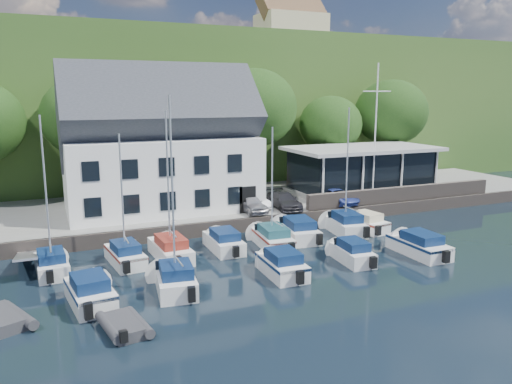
% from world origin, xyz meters
% --- Properties ---
extents(ground, '(180.00, 180.00, 0.00)m').
position_xyz_m(ground, '(0.00, 0.00, 0.00)').
color(ground, black).
rests_on(ground, ground).
extents(quay, '(60.00, 13.00, 1.00)m').
position_xyz_m(quay, '(0.00, 17.50, 0.50)').
color(quay, gray).
rests_on(quay, ground).
extents(quay_face, '(60.00, 0.30, 1.00)m').
position_xyz_m(quay_face, '(0.00, 11.00, 0.50)').
color(quay_face, '#5D524A').
rests_on(quay_face, ground).
extents(hillside, '(160.00, 75.00, 16.00)m').
position_xyz_m(hillside, '(0.00, 62.00, 8.00)').
color(hillside, '#2B501E').
rests_on(hillside, ground).
extents(field_patch, '(50.00, 30.00, 0.30)m').
position_xyz_m(field_patch, '(8.00, 70.00, 16.15)').
color(field_patch, '#516331').
rests_on(field_patch, hillside).
extents(farmhouse, '(10.40, 7.00, 8.20)m').
position_xyz_m(farmhouse, '(22.00, 52.00, 20.10)').
color(farmhouse, beige).
rests_on(farmhouse, hillside).
extents(harbor_building, '(14.40, 8.20, 8.70)m').
position_xyz_m(harbor_building, '(-7.00, 16.50, 5.35)').
color(harbor_building, white).
rests_on(harbor_building, quay).
extents(club_pavilion, '(13.20, 7.20, 4.10)m').
position_xyz_m(club_pavilion, '(11.00, 16.00, 3.05)').
color(club_pavilion, black).
rests_on(club_pavilion, quay).
extents(seawall, '(18.00, 0.50, 1.20)m').
position_xyz_m(seawall, '(12.00, 11.40, 1.60)').
color(seawall, '#5D524A').
rests_on(seawall, quay).
extents(gangway, '(1.20, 6.00, 1.40)m').
position_xyz_m(gangway, '(-16.50, 9.00, 0.00)').
color(gangway, silver).
rests_on(gangway, ground).
extents(car_silver, '(1.73, 3.88, 1.30)m').
position_xyz_m(car_silver, '(-1.20, 12.68, 1.65)').
color(car_silver, '#A1A1A5').
rests_on(car_silver, quay).
extents(car_white, '(1.91, 3.80, 1.19)m').
position_xyz_m(car_white, '(-0.54, 13.82, 1.60)').
color(car_white, white).
rests_on(car_white, quay).
extents(car_dgrey, '(1.94, 4.34, 1.24)m').
position_xyz_m(car_dgrey, '(1.65, 12.77, 1.62)').
color(car_dgrey, '#2A292E').
rests_on(car_dgrey, quay).
extents(car_blue, '(2.14, 3.92, 1.27)m').
position_xyz_m(car_blue, '(6.32, 12.67, 1.64)').
color(car_blue, '#324599').
rests_on(car_blue, quay).
extents(flagpole, '(2.68, 0.20, 11.18)m').
position_xyz_m(flagpole, '(9.97, 12.80, 6.59)').
color(flagpole, white).
rests_on(flagpole, quay).
extents(tree_1, '(7.44, 7.44, 10.17)m').
position_xyz_m(tree_1, '(-11.73, 22.68, 6.09)').
color(tree_1, black).
rests_on(tree_1, quay).
extents(tree_2, '(7.46, 7.46, 10.20)m').
position_xyz_m(tree_2, '(-1.93, 21.58, 6.10)').
color(tree_2, black).
rests_on(tree_2, quay).
extents(tree_3, '(8.14, 8.14, 11.12)m').
position_xyz_m(tree_3, '(3.20, 22.38, 6.56)').
color(tree_3, black).
rests_on(tree_3, quay).
extents(tree_4, '(6.28, 6.28, 8.59)m').
position_xyz_m(tree_4, '(11.31, 21.98, 5.29)').
color(tree_4, black).
rests_on(tree_4, quay).
extents(tree_5, '(7.49, 7.49, 10.23)m').
position_xyz_m(tree_5, '(18.10, 21.27, 6.11)').
color(tree_5, black).
rests_on(tree_5, quay).
extents(boat_r1_0, '(2.07, 5.14, 8.33)m').
position_xyz_m(boat_r1_0, '(-15.26, 7.24, 4.17)').
color(boat_r1_0, white).
rests_on(boat_r1_0, ground).
extents(boat_r1_1, '(2.34, 5.58, 8.37)m').
position_xyz_m(boat_r1_1, '(-11.30, 7.29, 4.18)').
color(boat_r1_1, white).
rests_on(boat_r1_1, ground).
extents(boat_r1_2, '(2.21, 6.30, 8.67)m').
position_xyz_m(boat_r1_2, '(-8.65, 7.26, 4.34)').
color(boat_r1_2, white).
rests_on(boat_r1_2, ground).
extents(boat_r1_3, '(1.91, 5.58, 1.36)m').
position_xyz_m(boat_r1_3, '(-5.15, 7.58, 0.68)').
color(boat_r1_3, white).
rests_on(boat_r1_3, ground).
extents(boat_r1_4, '(2.49, 6.40, 8.48)m').
position_xyz_m(boat_r1_4, '(-1.99, 7.15, 4.24)').
color(boat_r1_4, white).
rests_on(boat_r1_4, ground).
extents(boat_r1_5, '(2.93, 6.46, 1.47)m').
position_xyz_m(boat_r1_5, '(0.36, 8.00, 0.74)').
color(boat_r1_5, white).
rests_on(boat_r1_5, ground).
extents(boat_r1_6, '(2.75, 5.90, 9.43)m').
position_xyz_m(boat_r1_6, '(4.12, 7.93, 4.72)').
color(boat_r1_6, white).
rests_on(boat_r1_6, ground).
extents(boat_r1_7, '(2.54, 5.32, 1.39)m').
position_xyz_m(boat_r1_7, '(5.82, 7.92, 0.69)').
color(boat_r1_7, white).
rests_on(boat_r1_7, ground).
extents(boat_r2_0, '(2.55, 5.50, 1.51)m').
position_xyz_m(boat_r2_0, '(-13.69, 2.10, 0.76)').
color(boat_r2_0, white).
rests_on(boat_r2_0, ground).
extents(boat_r2_1, '(2.65, 5.54, 9.10)m').
position_xyz_m(boat_r2_1, '(-9.62, 2.15, 4.55)').
color(boat_r2_1, white).
rests_on(boat_r2_1, ground).
extents(boat_r2_2, '(2.11, 5.29, 1.45)m').
position_xyz_m(boat_r2_2, '(-3.73, 2.11, 0.72)').
color(boat_r2_2, white).
rests_on(boat_r2_2, ground).
extents(boat_r2_3, '(2.07, 5.18, 1.35)m').
position_xyz_m(boat_r2_3, '(1.05, 2.56, 0.68)').
color(boat_r2_3, white).
rests_on(boat_r2_3, ground).
extents(boat_r2_4, '(2.02, 6.03, 1.45)m').
position_xyz_m(boat_r2_4, '(5.60, 2.03, 0.72)').
color(boat_r2_4, white).
rests_on(boat_r2_4, ground).
extents(dinghy_0, '(3.05, 3.70, 0.75)m').
position_xyz_m(dinghy_0, '(-17.40, 1.42, 0.37)').
color(dinghy_0, '#343438').
rests_on(dinghy_0, ground).
extents(dinghy_1, '(2.16, 3.11, 0.67)m').
position_xyz_m(dinghy_1, '(-12.65, -1.25, 0.34)').
color(dinghy_1, '#343438').
rests_on(dinghy_1, ground).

